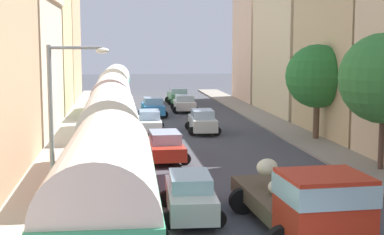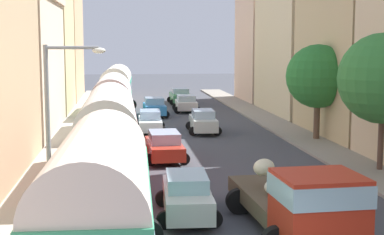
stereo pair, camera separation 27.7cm
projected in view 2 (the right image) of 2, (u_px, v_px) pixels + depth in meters
name	position (u px, v px, depth m)	size (l,w,h in m)	color
ground_plane	(183.00, 132.00, 39.06)	(154.00, 154.00, 0.00)	#404249
sidewalk_left	(74.00, 133.00, 38.18)	(2.50, 70.00, 0.14)	#B2AA9B
sidewalk_right	(286.00, 130.00, 39.91)	(2.50, 70.00, 0.14)	gray
building_left_2	(21.00, 63.00, 38.44)	(4.83, 12.88, 9.31)	beige
building_left_3	(41.00, 44.00, 50.17)	(4.94, 9.40, 11.86)	#CDB884
building_left_4	(53.00, 35.00, 61.43)	(6.05, 12.42, 13.73)	tan
building_right_2	(353.00, 58.00, 37.11)	(5.03, 10.70, 10.11)	tan
building_right_3	(299.00, 35.00, 48.80)	(5.30, 11.98, 13.35)	beige
building_right_4	(267.00, 46.00, 59.99)	(5.05, 9.11, 11.58)	beige
parked_bus_0	(99.00, 202.00, 13.76)	(3.41, 8.13, 4.00)	#399C6E
parked_bus_1	(109.00, 131.00, 24.76)	(3.26, 9.84, 4.04)	red
parked_bus_2	(113.00, 102.00, 37.79)	(3.42, 8.59, 3.93)	silver
parked_bus_3	(117.00, 88.00, 48.80)	(3.43, 9.87, 4.13)	#2F9474
cargo_truck_0	(301.00, 201.00, 17.42)	(3.39, 7.28, 2.38)	#B12816
car_0	(203.00, 121.00, 38.84)	(2.25, 4.23, 1.56)	silver
car_1	(186.00, 103.00, 50.85)	(2.38, 3.79, 1.48)	silver
car_2	(180.00, 96.00, 57.75)	(2.44, 4.33, 1.57)	#458F59
car_3	(187.00, 195.00, 19.92)	(2.27, 4.26, 1.51)	silver
car_4	(164.00, 146.00, 29.72)	(2.37, 4.43, 1.48)	#B8311F
car_5	(150.00, 121.00, 38.93)	(2.18, 4.29, 1.52)	silver
car_6	(154.00, 107.00, 47.49)	(2.34, 3.82, 1.59)	#3585CE
streetlamp_near	(57.00, 114.00, 19.19)	(2.04, 0.28, 5.94)	gray
roadside_tree_1	(383.00, 79.00, 26.40)	(4.20, 4.20, 6.50)	brown
roadside_tree_2	(318.00, 77.00, 35.23)	(3.91, 3.91, 5.96)	brown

